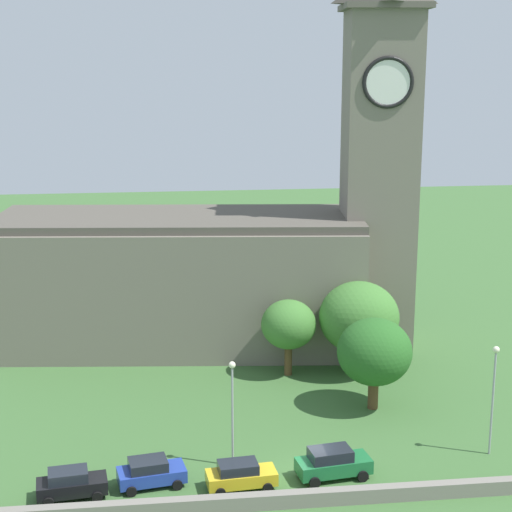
% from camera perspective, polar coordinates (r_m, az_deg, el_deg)
% --- Properties ---
extents(ground_plane, '(200.00, 200.00, 0.00)m').
position_cam_1_polar(ground_plane, '(67.82, 1.12, -8.63)').
color(ground_plane, '#3D6633').
extents(church, '(37.99, 15.39, 33.12)m').
position_cam_1_polar(church, '(74.71, -2.29, 0.12)').
color(church, slate).
rests_on(church, ground).
extents(quay_barrier, '(52.45, 0.70, 0.91)m').
position_cam_1_polar(quay_barrier, '(50.81, 4.22, -16.07)').
color(quay_barrier, gray).
rests_on(quay_barrier, ground).
extents(car_black, '(4.28, 2.43, 1.78)m').
position_cam_1_polar(car_black, '(52.33, -12.47, -14.89)').
color(car_black, black).
rests_on(car_black, ground).
extents(car_blue, '(4.33, 2.76, 1.72)m').
position_cam_1_polar(car_blue, '(52.86, -7.18, -14.39)').
color(car_blue, '#233D9E').
rests_on(car_blue, ground).
extents(car_yellow, '(4.35, 2.32, 1.70)m').
position_cam_1_polar(car_yellow, '(52.19, -1.06, -14.68)').
color(car_yellow, gold).
rests_on(car_yellow, ground).
extents(car_green, '(4.79, 2.70, 1.93)m').
position_cam_1_polar(car_green, '(53.52, 5.24, -13.85)').
color(car_green, '#1E6B38').
rests_on(car_green, ground).
extents(streetlamp_west_mid, '(0.44, 0.44, 7.04)m').
position_cam_1_polar(streetlamp_west_mid, '(53.16, -1.62, -9.56)').
color(streetlamp_west_mid, '#9EA0A5').
rests_on(streetlamp_west_mid, ground).
extents(streetlamp_central, '(0.44, 0.44, 7.46)m').
position_cam_1_polar(streetlamp_central, '(56.66, 15.88, -8.34)').
color(streetlamp_central, '#9EA0A5').
rests_on(streetlamp_central, ground).
extents(tree_riverside_west, '(4.46, 4.46, 6.34)m').
position_cam_1_polar(tree_riverside_west, '(68.11, 2.23, -4.70)').
color(tree_riverside_west, brown).
rests_on(tree_riverside_west, ground).
extents(tree_riverside_east, '(6.52, 6.52, 7.76)m').
position_cam_1_polar(tree_riverside_east, '(68.74, 7.02, -4.18)').
color(tree_riverside_east, brown).
rests_on(tree_riverside_east, ground).
extents(tree_by_tower, '(5.51, 5.51, 6.91)m').
position_cam_1_polar(tree_by_tower, '(62.24, 8.07, -6.49)').
color(tree_by_tower, brown).
rests_on(tree_by_tower, ground).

